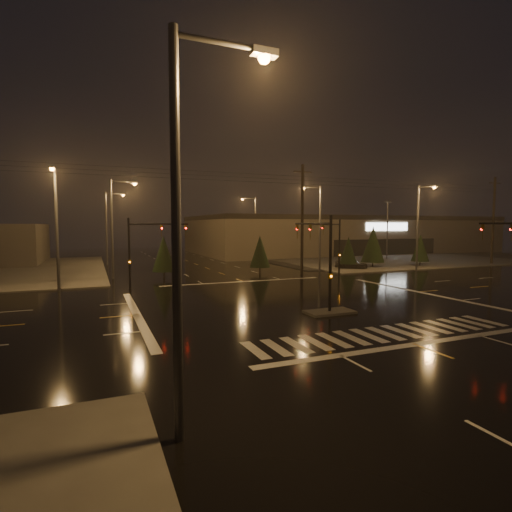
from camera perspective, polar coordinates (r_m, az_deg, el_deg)
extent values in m
plane|color=black|center=(28.52, 6.08, -6.51)|extent=(140.00, 140.00, 0.00)
cube|color=#43413C|center=(69.94, 16.03, -0.17)|extent=(36.00, 36.00, 0.12)
cube|color=#43413C|center=(25.13, 10.47, -7.87)|extent=(3.00, 1.60, 0.15)
cube|color=beige|center=(21.25, 17.92, -10.47)|extent=(15.00, 2.60, 0.01)
cube|color=beige|center=(19.82, 21.74, -11.64)|extent=(16.00, 0.50, 0.01)
cube|color=beige|center=(38.41, -1.77, -3.67)|extent=(16.00, 0.50, 0.01)
cube|color=black|center=(71.67, 20.16, -0.18)|extent=(50.00, 24.00, 0.08)
cube|color=#6B614D|center=(85.61, 12.05, 3.00)|extent=(60.00, 28.00, 7.00)
cube|color=black|center=(85.61, 12.08, 5.21)|extent=(60.20, 28.20, 0.80)
cube|color=white|center=(74.39, 18.23, 4.00)|extent=(9.00, 0.20, 1.40)
cube|color=black|center=(74.52, 18.14, 1.24)|extent=(22.00, 0.15, 2.80)
cylinder|color=black|center=(24.68, 10.57, -1.21)|extent=(0.18, 0.18, 6.00)
cylinder|color=black|center=(26.49, 7.99, 4.61)|extent=(0.12, 4.50, 0.12)
imported|color=#594707|center=(28.25, 5.90, 4.50)|extent=(0.16, 0.20, 1.00)
cube|color=#594707|center=(24.76, 10.54, -2.83)|extent=(0.25, 0.18, 0.35)
cylinder|color=black|center=(42.53, 11.82, 1.07)|extent=(0.18, 0.18, 6.00)
cylinder|color=black|center=(40.46, 9.80, 4.48)|extent=(4.74, 1.82, 0.12)
imported|color=#594707|center=(38.71, 7.75, 4.44)|extent=(0.24, 0.22, 1.00)
cube|color=#594707|center=(42.57, 11.81, 0.13)|extent=(0.25, 0.18, 0.35)
cylinder|color=black|center=(35.30, -17.65, 0.31)|extent=(0.18, 0.18, 6.00)
cylinder|color=black|center=(34.65, -13.74, 4.45)|extent=(4.74, 1.82, 0.12)
imported|color=#594707|center=(34.28, -10.04, 4.43)|extent=(0.24, 0.22, 1.00)
cube|color=#594707|center=(35.36, -17.63, -0.82)|extent=(0.25, 0.18, 0.35)
imported|color=#594707|center=(28.68, 29.64, 3.96)|extent=(0.22, 0.24, 1.00)
cylinder|color=#38383A|center=(9.80, -11.30, 2.16)|extent=(0.24, 0.24, 10.00)
cylinder|color=#38383A|center=(11.02, -4.77, 28.08)|extent=(2.40, 0.14, 0.14)
cube|color=#38383A|center=(11.36, 1.18, 27.08)|extent=(0.70, 0.30, 0.18)
sphere|color=orange|center=(11.31, 1.18, 26.47)|extent=(0.32, 0.32, 0.32)
cylinder|color=#38383A|center=(42.65, -19.90, 3.60)|extent=(0.24, 0.24, 10.00)
cylinder|color=#38383A|center=(42.95, -18.44, 10.06)|extent=(2.40, 0.14, 0.14)
cube|color=#38383A|center=(43.04, -16.96, 10.01)|extent=(0.70, 0.30, 0.18)
sphere|color=orange|center=(43.02, -16.95, 9.84)|extent=(0.32, 0.32, 0.32)
cylinder|color=#38383A|center=(58.64, -20.59, 3.72)|extent=(0.24, 0.24, 10.00)
cylinder|color=#38383A|center=(58.86, -19.54, 8.42)|extent=(2.40, 0.14, 0.14)
cube|color=#38383A|center=(58.92, -18.46, 8.40)|extent=(0.70, 0.30, 0.18)
sphere|color=orange|center=(58.91, -18.45, 8.27)|extent=(0.32, 0.32, 0.32)
cylinder|color=#38383A|center=(47.63, 9.13, 3.86)|extent=(0.24, 0.24, 10.00)
cylinder|color=#38383A|center=(47.22, 7.94, 9.70)|extent=(2.40, 0.14, 0.14)
cube|color=#38383A|center=(46.67, 6.76, 9.71)|extent=(0.70, 0.30, 0.18)
sphere|color=orange|center=(46.66, 6.76, 9.55)|extent=(0.32, 0.32, 0.32)
cylinder|color=#38383A|center=(65.52, -0.07, 4.03)|extent=(0.24, 0.24, 10.00)
cylinder|color=#38383A|center=(65.22, -1.05, 8.25)|extent=(2.40, 0.14, 0.14)
cube|color=#38383A|center=(64.83, -1.97, 8.22)|extent=(0.70, 0.30, 0.18)
sphere|color=orange|center=(64.82, -1.97, 8.11)|extent=(0.32, 0.32, 0.32)
cylinder|color=#38383A|center=(36.20, -26.58, 3.32)|extent=(0.24, 0.24, 10.00)
cylinder|color=#38383A|center=(35.29, -26.99, 11.11)|extent=(0.14, 2.40, 0.14)
cube|color=#38383A|center=(34.19, -27.14, 11.25)|extent=(0.30, 0.70, 0.18)
sphere|color=orange|center=(34.18, -27.13, 11.03)|extent=(0.32, 0.32, 0.32)
cylinder|color=#38383A|center=(50.55, 22.08, 3.62)|extent=(0.24, 0.24, 10.00)
cylinder|color=#38383A|center=(49.90, 23.21, 9.10)|extent=(0.14, 2.40, 0.14)
cube|color=#38383A|center=(49.13, 24.14, 9.09)|extent=(0.30, 0.70, 0.18)
sphere|color=orange|center=(49.12, 24.13, 8.94)|extent=(0.32, 0.32, 0.32)
cylinder|color=black|center=(44.14, 6.62, 5.15)|extent=(0.32, 0.32, 12.00)
cube|color=black|center=(44.52, 6.68, 11.85)|extent=(2.20, 0.12, 0.12)
cylinder|color=black|center=(64.27, 30.79, 4.30)|extent=(0.32, 0.32, 12.00)
cube|color=black|center=(64.54, 30.97, 8.92)|extent=(2.20, 0.12, 0.12)
cylinder|color=black|center=(50.46, 13.03, -1.47)|extent=(0.18, 0.18, 0.70)
cone|color=black|center=(50.30, 13.07, 0.81)|extent=(2.12, 2.12, 3.31)
cylinder|color=black|center=(53.54, 16.31, -1.20)|extent=(0.18, 0.18, 0.70)
cone|color=black|center=(53.35, 16.37, 1.63)|extent=(2.94, 2.94, 4.60)
cylinder|color=black|center=(56.87, 22.36, -1.04)|extent=(0.18, 0.18, 0.70)
cone|color=black|center=(56.72, 22.43, 1.10)|extent=(2.27, 2.27, 3.55)
cylinder|color=black|center=(41.97, -12.99, -2.62)|extent=(0.18, 0.18, 0.70)
cone|color=black|center=(41.77, -13.05, 0.36)|extent=(2.35, 2.35, 3.67)
cylinder|color=black|center=(45.03, 0.56, -2.04)|extent=(0.18, 0.18, 0.70)
cone|color=black|center=(44.84, 0.56, 0.67)|extent=(2.29, 2.29, 3.58)
imported|color=black|center=(50.82, 13.45, -1.07)|extent=(3.72, 4.05, 1.34)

